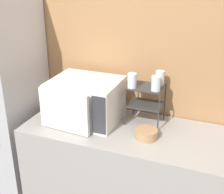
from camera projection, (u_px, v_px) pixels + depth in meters
wall_back at (155, 67)px, 2.54m from camera, size 8.00×0.06×2.60m
counter at (137, 180)px, 2.55m from camera, size 1.80×0.68×0.90m
microwave at (85, 100)px, 2.50m from camera, size 0.54×0.50×0.34m
dish_rack at (146, 97)px, 2.43m from camera, size 0.27×0.22×0.31m
glass_front_left at (132, 81)px, 2.35m from camera, size 0.07×0.07×0.11m
glass_back_right at (160, 78)px, 2.40m from camera, size 0.07×0.07×0.11m
glass_front_right at (156, 83)px, 2.29m from camera, size 0.07×0.07×0.11m
bowl at (146, 134)px, 2.27m from camera, size 0.16×0.16×0.07m
refrigerator at (2, 100)px, 2.82m from camera, size 0.64×0.66×1.88m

